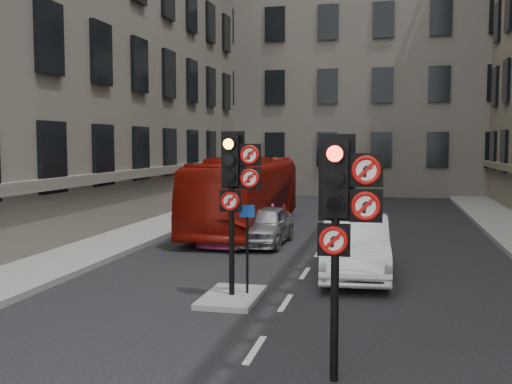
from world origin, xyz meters
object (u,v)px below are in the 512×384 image
at_px(car_silver, 265,225).
at_px(car_pink, 237,225).
at_px(signal_near, 342,204).
at_px(car_white, 355,246).
at_px(signal_far, 235,177).
at_px(motorcycle, 378,265).
at_px(motorcyclist, 365,230).
at_px(info_sign, 247,236).
at_px(bus_red, 246,194).

bearing_deg(car_silver, car_pink, 169.88).
bearing_deg(signal_near, car_white, 91.47).
distance_m(signal_far, car_pink, 7.91).
distance_m(car_silver, car_white, 5.28).
xyz_separation_m(signal_far, car_silver, (-0.84, 7.19, -2.05)).
distance_m(signal_near, car_silver, 11.87).
relative_size(signal_far, car_silver, 0.94).
xyz_separation_m(car_pink, motorcycle, (4.87, -5.19, -0.14)).
height_order(signal_far, car_pink, signal_far).
bearing_deg(motorcyclist, car_silver, -4.91).
bearing_deg(car_white, motorcyclist, 84.14).
height_order(car_white, motorcyclist, car_white).
bearing_deg(signal_far, motorcycle, 36.21).
xyz_separation_m(signal_far, info_sign, (0.21, 0.20, -1.31)).
relative_size(signal_far, info_sign, 1.81).
xyz_separation_m(car_white, bus_red, (-4.67, 7.25, 0.66)).
relative_size(signal_near, info_sign, 1.81).
relative_size(signal_far, motorcyclist, 2.34).
relative_size(signal_near, car_silver, 0.94).
bearing_deg(signal_near, motorcycle, 86.16).
height_order(signal_far, motorcyclist, signal_far).
bearing_deg(bus_red, signal_near, -71.47).
bearing_deg(motorcyclist, signal_near, 105.19).
bearing_deg(bus_red, car_pink, -82.45).
height_order(car_white, car_pink, car_white).
bearing_deg(info_sign, signal_far, -148.98).
bearing_deg(car_white, bus_red, 119.37).
bearing_deg(signal_far, car_pink, 104.06).
height_order(signal_near, car_white, signal_near).
xyz_separation_m(signal_far, motorcycle, (3.02, 2.21, -2.24)).
xyz_separation_m(signal_near, bus_red, (-4.85, 14.30, -1.15)).
distance_m(car_pink, info_sign, 7.53).
bearing_deg(bus_red, motorcyclist, -42.25).
distance_m(signal_near, signal_far, 4.77).
height_order(signal_far, car_silver, signal_far).
relative_size(car_pink, motorcycle, 2.72).
xyz_separation_m(bus_red, motorcycle, (5.26, -8.09, -0.97)).
bearing_deg(car_white, car_pink, 131.11).
relative_size(signal_far, car_pink, 0.85).
height_order(car_pink, motorcycle, car_pink).
distance_m(signal_far, car_white, 4.34).
distance_m(car_white, motorcycle, 1.08).
bearing_deg(car_pink, motorcycle, -41.57).
distance_m(car_silver, bus_red, 3.50).
xyz_separation_m(car_white, motorcycle, (0.60, -0.84, -0.31)).
distance_m(motorcycle, info_sign, 3.57).
xyz_separation_m(signal_near, motorcycle, (0.42, 6.21, -2.12)).
distance_m(motorcyclist, info_sign, 6.26).
bearing_deg(bus_red, info_sign, -76.50).
bearing_deg(car_pink, car_silver, -5.96).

